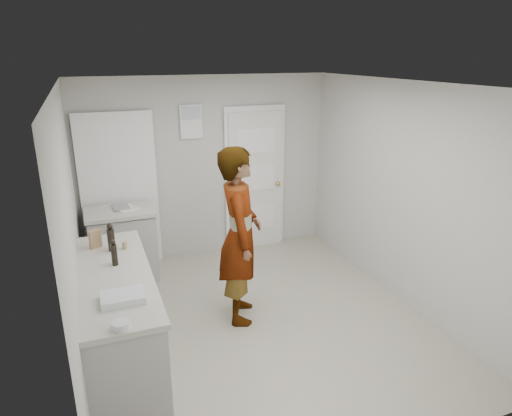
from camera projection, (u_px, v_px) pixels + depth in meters
name	position (u px, v px, depth m)	size (l,w,h in m)	color
ground	(258.00, 320.00, 4.99)	(4.00, 4.00, 0.00)	#AAA18E
room_shell	(196.00, 185.00, 6.33)	(4.00, 4.00, 4.00)	silver
main_counter	(119.00, 322.00, 4.19)	(0.64, 1.96, 0.93)	#AFAFAB
side_counter	(123.00, 247.00, 5.80)	(0.84, 0.61, 0.93)	#AFAFAB
person	(240.00, 236.00, 4.78)	(0.70, 0.46, 1.90)	silver
cake_mix_box	(95.00, 239.00, 4.53)	(0.11, 0.05, 0.19)	#9A6F4D
spice_jar	(125.00, 245.00, 4.52)	(0.05, 0.05, 0.07)	tan
oil_cruet_a	(111.00, 238.00, 4.45)	(0.07, 0.07, 0.28)	black
oil_cruet_b	(114.00, 253.00, 4.15)	(0.06, 0.06, 0.25)	black
baking_dish	(123.00, 298.00, 3.57)	(0.34, 0.24, 0.06)	silver
egg_bowl	(121.00, 325.00, 3.22)	(0.13, 0.13, 0.05)	silver
papers	(126.00, 208.00, 5.69)	(0.23, 0.30, 0.01)	white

